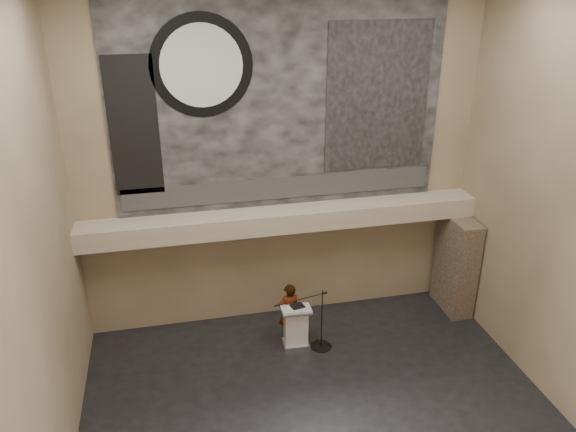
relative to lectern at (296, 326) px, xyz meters
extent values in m
plane|color=black|center=(-0.02, -2.40, -0.55)|extent=(10.00, 10.00, 0.00)
cube|color=#7B6B4E|center=(-0.02, 1.60, 3.70)|extent=(10.00, 0.02, 8.50)
cube|color=#7B6B4E|center=(-0.02, -6.40, 3.70)|extent=(10.00, 0.02, 8.50)
cube|color=#7B6B4E|center=(-5.02, -2.40, 3.70)|extent=(0.02, 8.00, 8.50)
cube|color=#7B6B4E|center=(4.98, -2.40, 3.70)|extent=(0.02, 8.00, 8.50)
cube|color=tan|center=(-0.02, 1.20, 2.40)|extent=(10.00, 0.80, 0.50)
cylinder|color=#B2893D|center=(-1.62, 1.15, 2.12)|extent=(0.04, 0.04, 0.06)
cylinder|color=#B2893D|center=(1.88, 1.15, 2.12)|extent=(0.04, 0.04, 0.06)
cube|color=black|center=(-0.02, 1.57, 5.15)|extent=(8.00, 0.05, 5.00)
cube|color=#2E2E2E|center=(-0.02, 1.53, 3.10)|extent=(7.76, 0.02, 0.55)
cylinder|color=black|center=(-1.82, 1.53, 6.15)|extent=(2.30, 0.02, 2.30)
cylinder|color=silver|center=(-1.82, 1.51, 6.15)|extent=(1.84, 0.02, 1.84)
cube|color=black|center=(2.38, 1.53, 5.25)|extent=(2.60, 0.02, 3.60)
cube|color=black|center=(-3.42, 1.53, 4.85)|extent=(1.10, 0.02, 3.20)
cube|color=#46372B|center=(4.63, 0.75, 0.80)|extent=(0.60, 1.40, 2.70)
cube|color=silver|center=(0.00, 0.00, -0.51)|extent=(0.67, 0.52, 0.08)
cube|color=silver|center=(0.00, 0.00, 0.01)|extent=(0.58, 0.42, 0.96)
cube|color=silver|center=(0.00, -0.02, 0.52)|extent=(0.74, 0.55, 0.13)
cube|color=black|center=(0.04, 0.02, 0.56)|extent=(0.37, 0.32, 0.04)
cube|color=white|center=(-0.11, -0.06, 0.55)|extent=(0.22, 0.30, 0.00)
imported|color=white|center=(-0.11, 0.30, 0.24)|extent=(0.63, 0.47, 1.58)
cylinder|color=black|center=(0.60, -0.22, -0.54)|extent=(0.52, 0.52, 0.02)
cylinder|color=black|center=(0.60, -0.22, 0.26)|extent=(0.03, 0.03, 1.63)
cylinder|color=black|center=(0.02, -0.35, 1.00)|extent=(1.30, 0.31, 0.02)
camera|label=1|loc=(-2.72, -11.28, 8.14)|focal=35.00mm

